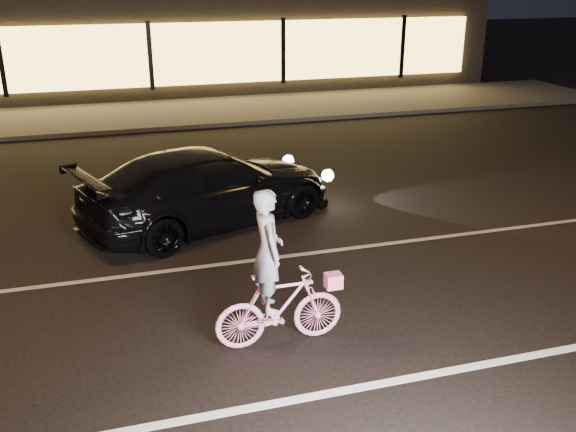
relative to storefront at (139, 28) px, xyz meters
name	(u,v)px	position (x,y,z in m)	size (l,w,h in m)	color
ground	(266,328)	(0.00, -18.97, -2.15)	(90.00, 90.00, 0.00)	black
lane_stripe_near	(301,398)	(0.00, -20.47, -2.14)	(60.00, 0.12, 0.01)	silver
lane_stripe_far	(233,263)	(0.00, -16.97, -2.14)	(60.00, 0.10, 0.01)	gray
sidewalk	(159,114)	(0.00, -5.97, -2.09)	(30.00, 4.00, 0.12)	#383533
storefront	(139,28)	(0.00, 0.00, 0.00)	(25.40, 8.42, 4.20)	black
cyclist	(276,291)	(0.04, -19.34, -1.44)	(1.58, 0.54, 1.99)	#FC3188
sedan	(209,187)	(-0.03, -15.19, -1.47)	(5.00, 3.40, 1.35)	black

